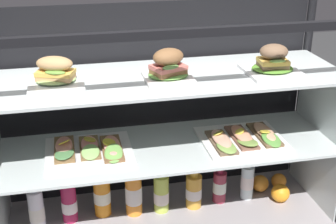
% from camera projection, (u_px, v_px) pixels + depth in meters
% --- Properties ---
extents(ground_plane, '(6.00, 6.00, 0.02)m').
position_uv_depth(ground_plane, '(168.00, 224.00, 2.07)').
color(ground_plane, '#333334').
rests_on(ground_plane, ground).
extents(case_base_deck, '(1.44, 0.49, 0.04)m').
position_uv_depth(case_base_deck, '(168.00, 218.00, 2.06)').
color(case_base_deck, '#A39B9E').
rests_on(case_base_deck, ground).
extents(case_frame, '(1.44, 0.49, 0.92)m').
position_uv_depth(case_frame, '(161.00, 105.00, 1.98)').
color(case_frame, black).
rests_on(case_frame, ground).
extents(riser_lower_tier, '(1.36, 0.42, 0.33)m').
position_uv_depth(riser_lower_tier, '(168.00, 182.00, 1.98)').
color(riser_lower_tier, silver).
rests_on(riser_lower_tier, case_base_deck).
extents(shelf_lower_glass, '(1.38, 0.44, 0.01)m').
position_uv_depth(shelf_lower_glass, '(168.00, 147.00, 1.92)').
color(shelf_lower_glass, silver).
rests_on(shelf_lower_glass, riser_lower_tier).
extents(riser_upper_tier, '(1.36, 0.42, 0.29)m').
position_uv_depth(riser_upper_tier, '(168.00, 113.00, 1.86)').
color(riser_upper_tier, silver).
rests_on(riser_upper_tier, shelf_lower_glass).
extents(shelf_upper_glass, '(1.38, 0.44, 0.01)m').
position_uv_depth(shelf_upper_glass, '(168.00, 77.00, 1.80)').
color(shelf_upper_glass, silver).
rests_on(shelf_upper_glass, riser_upper_tier).
extents(plated_roll_sandwich_near_right_corner, '(0.20, 0.20, 0.11)m').
position_uv_depth(plated_roll_sandwich_near_right_corner, '(56.00, 76.00, 1.68)').
color(plated_roll_sandwich_near_right_corner, white).
rests_on(plated_roll_sandwich_near_right_corner, shelf_upper_glass).
extents(plated_roll_sandwich_right_of_center, '(0.18, 0.18, 0.12)m').
position_uv_depth(plated_roll_sandwich_right_of_center, '(168.00, 68.00, 1.73)').
color(plated_roll_sandwich_right_of_center, white).
rests_on(plated_roll_sandwich_right_of_center, shelf_upper_glass).
extents(plated_roll_sandwich_mid_right, '(0.21, 0.21, 0.12)m').
position_uv_depth(plated_roll_sandwich_mid_right, '(273.00, 63.00, 1.81)').
color(plated_roll_sandwich_mid_right, white).
rests_on(plated_roll_sandwich_mid_right, shelf_upper_glass).
extents(open_sandwich_tray_mid_right, '(0.34, 0.29, 0.06)m').
position_uv_depth(open_sandwich_tray_mid_right, '(89.00, 150.00, 1.85)').
color(open_sandwich_tray_mid_right, white).
rests_on(open_sandwich_tray_mid_right, shelf_lower_glass).
extents(open_sandwich_tray_center, '(0.34, 0.30, 0.06)m').
position_uv_depth(open_sandwich_tray_center, '(243.00, 138.00, 1.93)').
color(open_sandwich_tray_center, white).
rests_on(open_sandwich_tray_center, shelf_lower_glass).
extents(juice_bottle_back_center, '(0.06, 0.06, 0.23)m').
position_uv_depth(juice_bottle_back_center, '(36.00, 209.00, 1.93)').
color(juice_bottle_back_center, white).
rests_on(juice_bottle_back_center, case_base_deck).
extents(juice_bottle_front_fourth, '(0.07, 0.07, 0.24)m').
position_uv_depth(juice_bottle_front_fourth, '(69.00, 202.00, 1.97)').
color(juice_bottle_front_fourth, '#9F1942').
rests_on(juice_bottle_front_fourth, case_base_deck).
extents(juice_bottle_front_middle, '(0.07, 0.07, 0.23)m').
position_uv_depth(juice_bottle_front_middle, '(102.00, 195.00, 2.01)').
color(juice_bottle_front_middle, orange).
rests_on(juice_bottle_front_middle, case_base_deck).
extents(juice_bottle_front_second, '(0.07, 0.07, 0.25)m').
position_uv_depth(juice_bottle_front_second, '(134.00, 193.00, 2.02)').
color(juice_bottle_front_second, orange).
rests_on(juice_bottle_front_second, case_base_deck).
extents(juice_bottle_near_post, '(0.07, 0.07, 0.22)m').
position_uv_depth(juice_bottle_near_post, '(161.00, 193.00, 2.04)').
color(juice_bottle_near_post, '#BDD14E').
rests_on(juice_bottle_near_post, case_base_deck).
extents(juice_bottle_front_left_end, '(0.07, 0.07, 0.20)m').
position_uv_depth(juice_bottle_front_left_end, '(194.00, 190.00, 2.07)').
color(juice_bottle_front_left_end, gold).
rests_on(juice_bottle_front_left_end, case_base_deck).
extents(juice_bottle_tucked_behind, '(0.06, 0.06, 0.20)m').
position_uv_depth(juice_bottle_tucked_behind, '(220.00, 185.00, 2.11)').
color(juice_bottle_tucked_behind, maroon).
rests_on(juice_bottle_tucked_behind, case_base_deck).
extents(juice_bottle_front_right_end, '(0.06, 0.06, 0.22)m').
position_uv_depth(juice_bottle_front_right_end, '(247.00, 181.00, 2.13)').
color(juice_bottle_front_right_end, white).
rests_on(juice_bottle_front_right_end, case_base_deck).
extents(orange_fruit_beside_bottles, '(0.08, 0.08, 0.08)m').
position_uv_depth(orange_fruit_beside_bottles, '(260.00, 183.00, 2.20)').
color(orange_fruit_beside_bottles, orange).
rests_on(orange_fruit_beside_bottles, case_base_deck).
extents(orange_fruit_near_left_post, '(0.08, 0.08, 0.08)m').
position_uv_depth(orange_fruit_near_left_post, '(280.00, 193.00, 2.12)').
color(orange_fruit_near_left_post, orange).
rests_on(orange_fruit_near_left_post, case_base_deck).
extents(orange_fruit_rolled_forward, '(0.07, 0.07, 0.07)m').
position_uv_depth(orange_fruit_rolled_forward, '(279.00, 181.00, 2.23)').
color(orange_fruit_rolled_forward, orange).
rests_on(orange_fruit_rolled_forward, case_base_deck).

